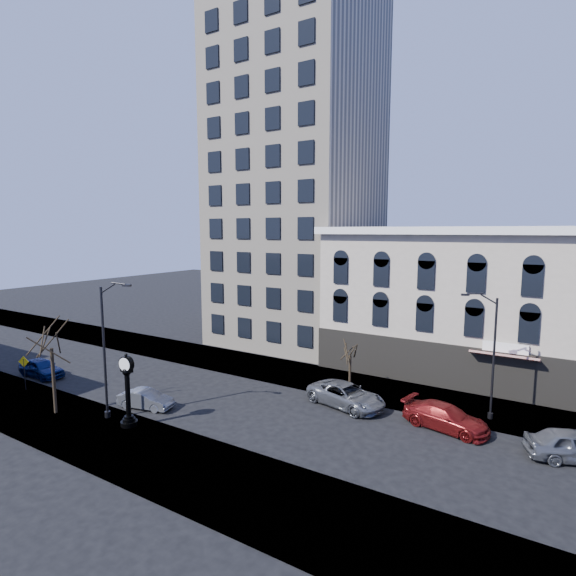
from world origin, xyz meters
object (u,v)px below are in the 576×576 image
Objects in this scene: street_clock at (128,393)px; car_near_b at (146,399)px; warning_sign at (24,367)px; street_lamp_near at (111,314)px; car_near_a at (41,368)px.

street_clock is 1.19× the size of car_near_b.
warning_sign is at bearing 171.46° from street_clock.
street_lamp_near is 11.52m from warning_sign.
car_near_b is (-1.53, 2.64, -1.57)m from street_clock.
street_clock is 0.51× the size of street_lamp_near.
car_near_a is (-2.36, 2.59, -1.17)m from warning_sign.
street_clock is 3.43m from car_near_b.
street_lamp_near is (-1.57, 0.26, 4.77)m from street_clock.
street_lamp_near is at bearing -100.79° from car_near_a.
street_clock reaches higher than car_near_a.
car_near_b is at bearing -90.16° from car_near_a.
warning_sign is at bearing 165.43° from street_lamp_near.
street_clock is 11.93m from warning_sign.
warning_sign is 3.69m from car_near_a.
street_clock is at bearing -100.66° from car_near_a.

